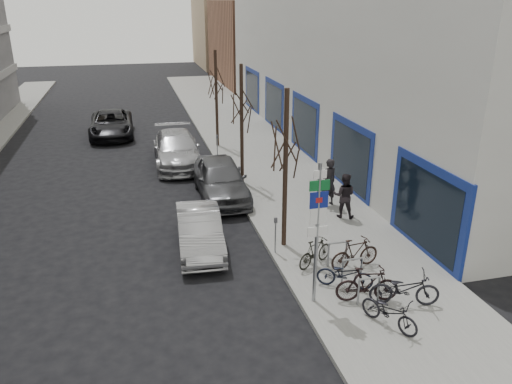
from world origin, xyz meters
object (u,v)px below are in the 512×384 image
highway_sign_pole (317,226)px  meter_back (217,144)px  meter_front (276,232)px  parked_car_mid (221,179)px  pedestrian_far (344,195)px  bike_mid_inner (315,252)px  meter_mid (240,178)px  tree_far (216,76)px  bike_mid_curb (345,272)px  tree_near (286,133)px  pedestrian_near (328,182)px  parked_car_front (199,230)px  bike_rack (352,268)px  bike_far_inner (355,253)px  lane_car (111,124)px  parked_car_back (177,149)px  bike_near_right (367,284)px  bike_near_left (390,309)px  tree_mid (241,97)px  bike_far_curb (405,286)px

highway_sign_pole → meter_back: highway_sign_pole is taller
meter_front → parked_car_mid: size_ratio=0.25×
pedestrian_far → bike_mid_inner: bearing=81.3°
meter_mid → pedestrian_far: pedestrian_far is taller
tree_far → bike_mid_curb: tree_far is taller
tree_near → pedestrian_near: 5.04m
meter_front → parked_car_front: meter_front is taller
bike_mid_inner → pedestrian_far: 4.10m
tree_far → pedestrian_far: (2.92, -11.30, -3.06)m
meter_front → bike_mid_inner: 1.51m
bike_rack → parked_car_mid: size_ratio=0.45×
tree_far → pedestrian_far: bearing=-75.5°
bike_far_inner → lane_car: size_ratio=0.30×
parked_car_mid → parked_car_back: (-1.36, 5.20, -0.03)m
meter_mid → bike_near_right: (1.66, -8.87, -0.23)m
parked_car_mid → bike_rack: bearing=-72.1°
pedestrian_far → pedestrian_near: bearing=-56.7°
bike_far_inner → parked_car_back: (-4.26, 12.47, 0.16)m
tree_near → parked_car_back: size_ratio=0.96×
bike_far_inner → pedestrian_near: 5.19m
parked_car_front → pedestrian_near: (5.59, 2.28, 0.45)m
highway_sign_pole → pedestrian_far: highway_sign_pole is taller
tree_far → bike_far_inner: tree_far is taller
bike_near_left → bike_near_right: bearing=63.5°
tree_near → meter_front: size_ratio=4.33×
tree_near → meter_front: bearing=-132.0°
bike_mid_curb → parked_car_mid: size_ratio=0.33×
bike_near_left → tree_mid: bearing=67.6°
bike_rack → bike_near_right: 0.97m
tree_far → bike_near_right: (1.21, -16.87, -3.41)m
meter_mid → bike_mid_curb: (1.36, -8.05, -0.27)m
bike_rack → bike_near_right: size_ratio=1.27×
parked_car_mid → bike_mid_inner: bearing=-74.3°
meter_front → parked_car_front: (-2.35, 1.20, -0.23)m
tree_near → parked_car_back: (-2.59, 10.40, -3.28)m
highway_sign_pole → bike_near_right: size_ratio=2.36×
meter_mid → bike_near_right: size_ratio=0.71×
bike_far_inner → pedestrian_near: pedestrian_near is taller
bike_far_curb → parked_car_back: (-4.71, 14.68, 0.09)m
tree_mid → tree_far: size_ratio=1.00×
highway_sign_pole → bike_far_curb: 3.00m
meter_back → pedestrian_near: 8.19m
meter_back → bike_near_right: bearing=-83.4°
bike_mid_curb → pedestrian_far: (2.01, 4.75, 0.39)m
meter_front → bike_near_left: meter_front is taller
highway_sign_pole → pedestrian_near: (2.99, 6.49, -1.32)m
tree_far → parked_car_front: tree_far is taller
tree_mid → pedestrian_far: tree_mid is taller
meter_mid → parked_car_front: size_ratio=0.31×
bike_near_left → lane_car: bearing=79.4°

